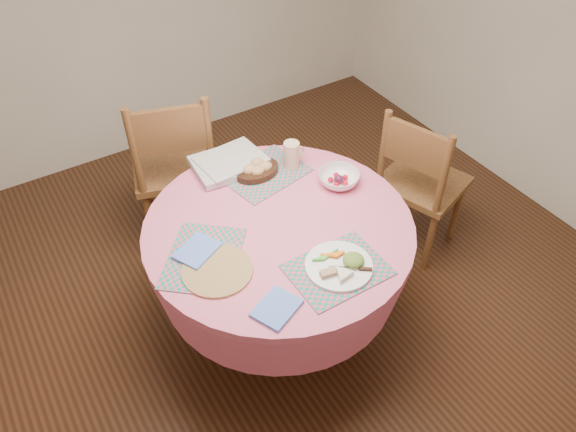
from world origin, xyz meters
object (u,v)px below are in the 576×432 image
object	(u,v)px
dining_table	(279,254)
wicker_trivet	(217,270)
chair_back	(175,165)
latte_mug	(292,154)
dinner_plate	(341,265)
chair_right	(419,181)
bread_bowl	(257,169)
fruit_bowl	(339,179)

from	to	relation	value
dining_table	wicker_trivet	size ratio (longest dim) A/B	4.13
chair_back	latte_mug	size ratio (longest dim) A/B	7.46
dinner_plate	chair_right	bearing A→B (deg)	27.49
bread_bowl	dinner_plate	bearing A→B (deg)	-91.28
chair_right	chair_back	bearing A→B (deg)	34.94
bread_bowl	latte_mug	xyz separation A→B (m)	(0.18, -0.04, 0.04)
chair_right	latte_mug	world-z (taller)	chair_right
fruit_bowl	wicker_trivet	bearing A→B (deg)	-165.32
bread_bowl	fruit_bowl	size ratio (longest dim) A/B	0.87
dining_table	chair_right	distance (m)	1.01
chair_back	wicker_trivet	bearing A→B (deg)	94.61
dining_table	dinner_plate	size ratio (longest dim) A/B	4.35
chair_right	bread_bowl	size ratio (longest dim) A/B	4.15
bread_bowl	latte_mug	world-z (taller)	latte_mug
chair_right	dinner_plate	distance (m)	1.07
chair_right	dinner_plate	bearing A→B (deg)	98.40
dining_table	bread_bowl	distance (m)	0.45
chair_right	bread_bowl	world-z (taller)	chair_right
chair_back	wicker_trivet	distance (m)	1.08
chair_back	chair_right	bearing A→B (deg)	161.26
latte_mug	bread_bowl	bearing A→B (deg)	169.00
dinner_plate	chair_back	bearing A→B (deg)	99.40
chair_right	wicker_trivet	xyz separation A→B (m)	(-1.36, -0.22, 0.26)
dining_table	dinner_plate	distance (m)	0.43
dining_table	latte_mug	size ratio (longest dim) A/B	8.96
chair_right	bread_bowl	distance (m)	0.98
dining_table	latte_mug	xyz separation A→B (m)	(0.28, 0.34, 0.27)
chair_right	wicker_trivet	bearing A→B (deg)	79.97
wicker_trivet	dinner_plate	bearing A→B (deg)	-30.13
latte_mug	dinner_plate	bearing A→B (deg)	-106.00
dining_table	fruit_bowl	size ratio (longest dim) A/B	4.67
dining_table	chair_back	size ratio (longest dim) A/B	1.20
chair_right	bread_bowl	xyz separation A→B (m)	(-0.90, 0.26, 0.29)
dinner_plate	latte_mug	distance (m)	0.73
dining_table	wicker_trivet	bearing A→B (deg)	-163.88
dining_table	bread_bowl	size ratio (longest dim) A/B	5.39
bread_bowl	dining_table	bearing A→B (deg)	-104.98
chair_back	fruit_bowl	xyz separation A→B (m)	(0.53, -0.84, 0.24)
dining_table	chair_back	bearing A→B (deg)	98.03
dining_table	bread_bowl	bearing A→B (deg)	75.02
dining_table	chair_back	world-z (taller)	chair_back
wicker_trivet	latte_mug	bearing A→B (deg)	34.25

